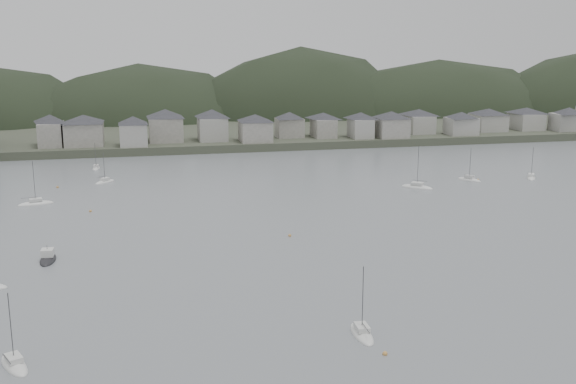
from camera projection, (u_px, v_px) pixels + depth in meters
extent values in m
plane|color=slate|center=(408.00, 354.00, 92.17)|extent=(900.00, 900.00, 0.00)
cube|color=#383D2D|center=(201.00, 114.00, 372.86)|extent=(900.00, 250.00, 3.00)
ellipsoid|color=black|center=(142.00, 142.00, 347.47)|extent=(132.08, 90.41, 79.74)
ellipsoid|color=black|center=(300.00, 142.00, 365.64)|extent=(133.88, 88.37, 101.41)
ellipsoid|color=black|center=(436.00, 135.00, 376.24)|extent=(165.81, 81.78, 82.55)
cube|color=gray|center=(51.00, 134.00, 250.18)|extent=(8.34, 12.91, 8.59)
pyramid|color=#28282D|center=(50.00, 119.00, 248.92)|extent=(15.78, 15.78, 3.01)
cube|color=gray|center=(84.00, 134.00, 252.07)|extent=(13.68, 13.35, 8.36)
pyramid|color=#28282D|center=(83.00, 119.00, 250.83)|extent=(20.07, 20.07, 2.93)
cube|color=#9F9C95|center=(134.00, 135.00, 250.79)|extent=(9.78, 10.20, 8.08)
pyramid|color=#28282D|center=(133.00, 120.00, 249.60)|extent=(14.83, 14.83, 2.83)
cube|color=gray|center=(166.00, 129.00, 262.40)|extent=(12.59, 13.33, 9.09)
pyramid|color=#28282D|center=(165.00, 113.00, 261.06)|extent=(19.24, 19.24, 3.18)
cube|color=#9F9C95|center=(212.00, 129.00, 264.70)|extent=(10.74, 12.17, 8.87)
pyramid|color=#28282D|center=(212.00, 113.00, 263.39)|extent=(17.01, 17.01, 3.10)
cube|color=gray|center=(255.00, 131.00, 261.88)|extent=(11.63, 12.09, 7.69)
pyramid|color=#28282D|center=(255.00, 118.00, 260.75)|extent=(17.61, 17.61, 2.69)
cube|color=gray|center=(289.00, 128.00, 273.40)|extent=(10.37, 9.35, 7.44)
pyramid|color=#28282D|center=(289.00, 115.00, 272.30)|extent=(14.65, 14.65, 2.60)
cube|color=gray|center=(323.00, 128.00, 273.96)|extent=(8.24, 12.20, 7.22)
pyramid|color=#28282D|center=(324.00, 116.00, 272.89)|extent=(15.17, 15.17, 2.53)
cube|color=#9F9C95|center=(361.00, 128.00, 271.87)|extent=(8.06, 10.91, 7.46)
pyramid|color=#28282D|center=(361.00, 116.00, 270.77)|extent=(14.08, 14.08, 2.61)
cube|color=gray|center=(391.00, 128.00, 273.03)|extent=(11.73, 11.78, 7.66)
pyramid|color=#28282D|center=(392.00, 115.00, 271.90)|extent=(17.46, 17.46, 2.68)
cube|color=#9F9C95|center=(418.00, 124.00, 285.79)|extent=(10.19, 13.02, 7.33)
pyramid|color=#28282D|center=(419.00, 112.00, 284.70)|extent=(17.23, 17.23, 2.57)
cube|color=#9F9C95|center=(461.00, 126.00, 280.56)|extent=(11.70, 9.81, 6.88)
pyramid|color=#28282D|center=(462.00, 115.00, 279.54)|extent=(15.97, 15.97, 2.41)
cube|color=#9F9C95|center=(488.00, 122.00, 292.53)|extent=(12.83, 12.48, 7.00)
pyramid|color=#28282D|center=(489.00, 111.00, 291.50)|extent=(18.79, 18.79, 2.45)
cube|color=#9F9C95|center=(526.00, 121.00, 296.90)|extent=(11.07, 13.50, 6.97)
pyramid|color=#28282D|center=(527.00, 110.00, 295.87)|extent=(18.25, 18.25, 2.44)
cube|color=#9F9C95|center=(568.00, 122.00, 292.75)|extent=(13.75, 9.12, 7.34)
pyramid|color=#28282D|center=(569.00, 110.00, 291.66)|extent=(16.97, 16.97, 2.57)
ellipsoid|color=silver|center=(417.00, 188.00, 194.89)|extent=(8.91, 8.57, 1.87)
cube|color=silver|center=(417.00, 183.00, 194.62)|extent=(3.81, 3.74, 0.70)
cylinder|color=#3F3F42|center=(418.00, 167.00, 193.58)|extent=(0.12, 0.12, 11.72)
cylinder|color=#3F3F42|center=(420.00, 181.00, 195.85)|extent=(3.16, 2.94, 0.10)
ellipsoid|color=silver|center=(469.00, 180.00, 205.27)|extent=(6.20, 7.81, 1.54)
cube|color=silver|center=(469.00, 177.00, 205.03)|extent=(2.87, 3.18, 0.70)
cylinder|color=#3F3F42|center=(470.00, 164.00, 204.18)|extent=(0.12, 0.12, 9.61)
cylinder|color=#3F3F42|center=(469.00, 176.00, 203.64)|extent=(1.94, 2.97, 0.10)
ellipsoid|color=silver|center=(105.00, 182.00, 202.26)|extent=(6.64, 6.65, 1.42)
cube|color=silver|center=(105.00, 179.00, 202.03)|extent=(2.87, 2.87, 0.70)
cylinder|color=#3F3F42|center=(104.00, 167.00, 201.25)|extent=(0.12, 0.12, 8.90)
cylinder|color=#3F3F42|center=(102.00, 177.00, 202.59)|extent=(2.33, 2.34, 0.10)
ellipsoid|color=silver|center=(531.00, 178.00, 208.19)|extent=(5.90, 7.72, 1.51)
cube|color=silver|center=(531.00, 175.00, 207.96)|extent=(2.77, 3.11, 0.70)
cylinder|color=#3F3F42|center=(532.00, 162.00, 207.12)|extent=(0.12, 0.12, 9.42)
cylinder|color=#3F3F42|center=(527.00, 172.00, 208.81)|extent=(1.80, 2.97, 0.10)
ellipsoid|color=silver|center=(96.00, 169.00, 223.52)|extent=(2.75, 6.88, 1.34)
cube|color=silver|center=(96.00, 166.00, 223.30)|extent=(1.68, 2.47, 0.70)
cylinder|color=#3F3F42|center=(95.00, 155.00, 222.56)|extent=(0.12, 0.12, 8.39)
cylinder|color=#3F3F42|center=(96.00, 165.00, 222.06)|extent=(0.37, 3.02, 0.10)
ellipsoid|color=silver|center=(15.00, 366.00, 88.91)|extent=(5.64, 8.24, 1.58)
cube|color=silver|center=(14.00, 358.00, 88.67)|extent=(2.75, 3.25, 0.70)
cylinder|color=#3F3F42|center=(11.00, 329.00, 87.80)|extent=(0.12, 0.12, 9.89)
cylinder|color=#3F3F42|center=(7.00, 359.00, 87.20)|extent=(1.60, 3.27, 0.10)
ellipsoid|color=silver|center=(36.00, 204.00, 175.44)|extent=(9.31, 4.84, 1.78)
cube|color=silver|center=(36.00, 200.00, 175.18)|extent=(3.48, 2.63, 0.70)
cylinder|color=#3F3F42|center=(34.00, 182.00, 174.19)|extent=(0.12, 0.12, 11.12)
cylinder|color=#3F3F42|center=(29.00, 198.00, 175.08)|extent=(3.92, 1.03, 0.10)
ellipsoid|color=silver|center=(362.00, 334.00, 98.29)|extent=(2.86, 8.18, 1.62)
cube|color=silver|center=(362.00, 327.00, 98.05)|extent=(1.88, 2.89, 0.70)
cylinder|color=#3F3F42|center=(363.00, 300.00, 97.15)|extent=(0.12, 0.12, 10.13)
cylinder|color=#3F3F42|center=(366.00, 328.00, 96.55)|extent=(0.22, 3.65, 0.10)
ellipsoid|color=black|center=(48.00, 260.00, 131.20)|extent=(3.12, 8.10, 1.76)
cube|color=silver|center=(47.00, 253.00, 130.87)|extent=(2.32, 2.47, 1.40)
cylinder|color=#3F3F42|center=(47.00, 248.00, 130.67)|extent=(0.10, 0.10, 1.20)
sphere|color=#CC9044|center=(57.00, 187.00, 195.13)|extent=(0.70, 0.70, 0.70)
sphere|color=#CC9044|center=(90.00, 211.00, 168.07)|extent=(0.70, 0.70, 0.70)
sphere|color=#CC9044|center=(290.00, 236.00, 147.25)|extent=(0.70, 0.70, 0.70)
sphere|color=#CC9044|center=(385.00, 354.00, 92.06)|extent=(0.70, 0.70, 0.70)
sphere|color=#CC9044|center=(478.00, 180.00, 205.23)|extent=(0.70, 0.70, 0.70)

